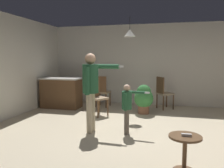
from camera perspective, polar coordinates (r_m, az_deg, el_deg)
name	(u,v)px	position (r m, az deg, el deg)	size (l,w,h in m)	color
ground	(126,133)	(4.87, 3.52, -12.19)	(7.68, 7.68, 0.00)	beige
wall_back	(143,65)	(7.79, 7.90, 4.84)	(6.40, 0.10, 2.70)	silver
kitchen_counter	(61,93)	(7.37, -12.63, -2.15)	(1.26, 0.66, 0.95)	brown
side_table_by_couch	(185,149)	(3.34, 17.84, -15.41)	(0.44, 0.44, 0.52)	brown
person_adult	(91,84)	(4.74, -5.27, 0.07)	(0.83, 0.48, 1.66)	tan
person_child	(127,103)	(4.68, 3.87, -4.87)	(0.55, 0.30, 1.03)	#60564C
dining_chair_by_counter	(163,92)	(7.15, 12.77, -1.86)	(0.58, 0.58, 1.00)	brown
dining_chair_near_wall	(102,90)	(7.29, -2.53, -1.55)	(0.46, 0.46, 1.00)	brown
dining_chair_centre_back	(97,95)	(6.25, -3.88, -2.90)	(0.58, 0.58, 1.00)	brown
potted_plant_corner	(144,98)	(6.47, 7.99, -3.43)	(0.54, 0.54, 0.83)	brown
spare_remote_on_table	(186,135)	(3.25, 18.22, -12.10)	(0.04, 0.13, 0.04)	white
ceiling_light_pendant	(130,33)	(6.39, 4.48, 12.64)	(0.32, 0.32, 0.55)	silver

